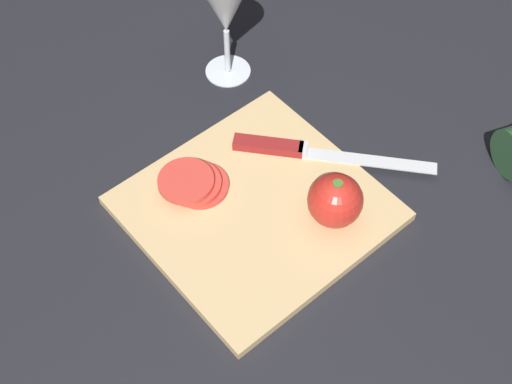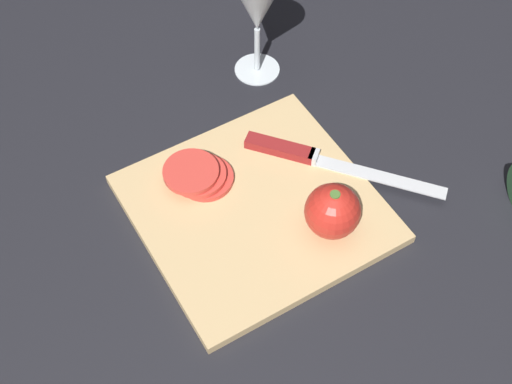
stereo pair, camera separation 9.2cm
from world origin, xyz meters
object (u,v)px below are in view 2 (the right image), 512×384
Objects in this scene: wine_glass at (257,7)px; knife at (300,154)px; whole_tomato at (333,211)px; tomato_slice_stack_near at (198,175)px.

wine_glass is 0.22m from knife.
whole_tomato is 0.13m from knife.
knife is 0.15m from tomato_slice_stack_near.
knife is (-0.03, -0.12, -0.03)m from whole_tomato.
wine_glass is at bearing 126.61° from knife.
whole_tomato is 0.19m from tomato_slice_stack_near.
tomato_slice_stack_near is (0.19, 0.16, -0.10)m from wine_glass.
tomato_slice_stack_near is at bearing 40.03° from wine_glass.
tomato_slice_stack_near is (0.14, -0.04, 0.01)m from knife.
tomato_slice_stack_near is (0.11, -0.15, -0.02)m from whole_tomato.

